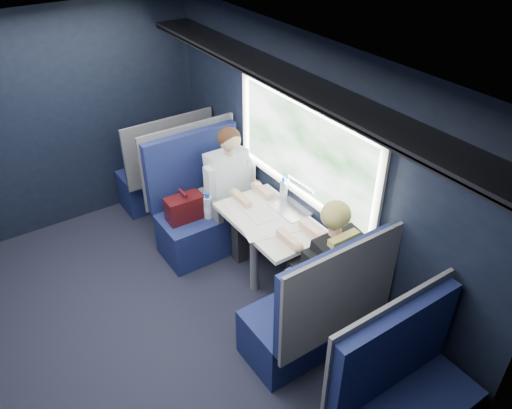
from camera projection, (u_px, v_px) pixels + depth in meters
ground at (170, 328)px, 4.33m from camera, size 2.80×4.20×0.01m
room_shell at (153, 181)px, 3.52m from camera, size 3.00×4.40×2.40m
table at (268, 227)px, 4.44m from camera, size 0.62×1.00×0.74m
seat_bay_near at (203, 210)px, 5.08m from camera, size 1.04×0.62×1.26m
seat_bay_far at (313, 315)px, 3.89m from camera, size 1.04×0.62×1.26m
seat_row_front at (165, 172)px, 5.73m from camera, size 1.04×0.51×1.16m
seat_row_back at (403, 403)px, 3.26m from camera, size 1.04×0.51×1.16m
man at (233, 185)px, 4.92m from camera, size 0.53×0.56×1.32m
woman at (327, 261)px, 3.94m from camera, size 0.53×0.56×1.32m
papers at (261, 214)px, 4.46m from camera, size 0.63×0.79×0.01m
laptop at (296, 202)px, 4.50m from camera, size 0.28×0.36×0.26m
bottle_small at (284, 190)px, 4.60m from camera, size 0.07×0.07×0.24m
cup at (258, 187)px, 4.76m from camera, size 0.06×0.06×0.08m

